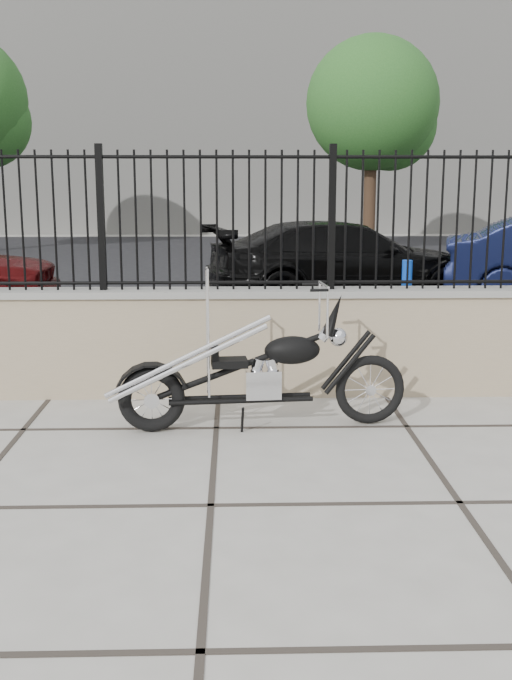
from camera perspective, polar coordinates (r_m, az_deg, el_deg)
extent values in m
plane|color=#99968E|center=(4.86, -3.26, -11.78)|extent=(90.00, 90.00, 0.00)
plane|color=black|center=(17.07, -2.06, 5.05)|extent=(30.00, 30.00, 0.00)
cube|color=gray|center=(7.11, -2.73, -0.18)|extent=(14.00, 0.36, 0.96)
cube|color=black|center=(6.97, -2.82, 8.55)|extent=(14.00, 0.08, 1.20)
cube|color=beige|center=(31.03, -1.90, 15.35)|extent=(22.00, 6.00, 8.00)
imported|color=black|center=(12.69, 6.37, 5.62)|extent=(4.64, 2.65, 1.27)
cylinder|color=#0C21BC|center=(9.43, 10.70, 2.64)|extent=(0.15, 0.15, 0.99)
cylinder|color=#382619|center=(20.74, 8.16, 10.37)|extent=(0.31, 0.31, 3.09)
sphere|color=#306B28|center=(20.83, 8.35, 16.90)|extent=(3.30, 3.30, 3.30)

